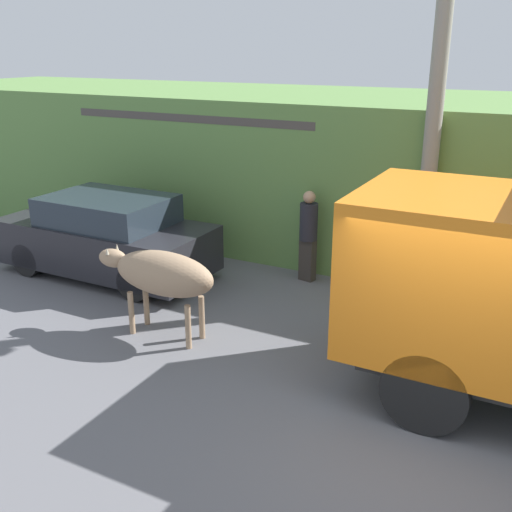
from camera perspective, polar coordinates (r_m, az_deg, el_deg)
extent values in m
plane|color=slate|center=(7.60, 17.20, -15.87)|extent=(60.00, 60.00, 0.00)
cube|color=#99ADB7|center=(13.96, -3.31, 7.47)|extent=(5.38, 2.40, 2.79)
cube|color=#4C4742|center=(13.73, -3.43, 13.51)|extent=(5.68, 2.70, 0.16)
cube|color=orange|center=(7.76, 17.42, -1.21)|extent=(2.11, 2.26, 1.95)
cube|color=#232D38|center=(7.89, 10.01, 2.43)|extent=(0.04, 1.92, 0.68)
cylinder|color=black|center=(7.45, 15.99, -11.85)|extent=(1.02, 0.50, 1.02)
ellipsoid|color=#9E7F60|center=(9.12, -8.75, -1.66)|extent=(1.71, 0.68, 0.68)
ellipsoid|color=#9E7F60|center=(9.67, -13.47, -0.20)|extent=(0.50, 0.29, 0.29)
cone|color=#B7AD93|center=(9.55, -13.99, 0.43)|extent=(0.06, 0.06, 0.11)
cone|color=#B7AD93|center=(9.71, -13.10, 0.83)|extent=(0.06, 0.06, 0.11)
cylinder|color=#9E7F60|center=(9.55, -11.78, -5.32)|extent=(0.09, 0.09, 0.70)
cylinder|color=#9E7F60|center=(9.82, -10.41, -4.54)|extent=(0.09, 0.09, 0.70)
cylinder|color=#9E7F60|center=(8.97, -6.48, -6.73)|extent=(0.09, 0.09, 0.70)
cylinder|color=#9E7F60|center=(9.25, -5.19, -5.84)|extent=(0.09, 0.09, 0.70)
cube|color=#232328|center=(12.06, -14.05, 1.13)|extent=(4.24, 1.83, 0.87)
cube|color=#232D38|center=(11.80, -13.94, 4.28)|extent=(2.33, 1.68, 0.53)
cylinder|color=black|center=(12.54, -20.78, -0.25)|extent=(0.66, 0.29, 0.66)
cylinder|color=black|center=(10.80, -11.35, -2.45)|extent=(0.66, 0.29, 0.66)
cube|color=#38332D|center=(11.48, 4.93, -0.37)|extent=(0.32, 0.24, 0.81)
cylinder|color=#26262D|center=(11.25, 5.04, 3.28)|extent=(0.40, 0.40, 0.71)
sphere|color=tan|center=(11.13, 5.11, 5.60)|extent=(0.23, 0.23, 0.23)
cylinder|color=gray|center=(10.44, 16.67, 13.24)|extent=(0.27, 0.27, 6.60)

